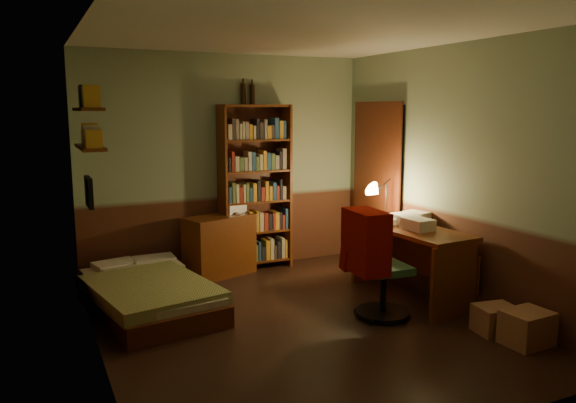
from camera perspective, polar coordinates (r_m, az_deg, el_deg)
name	(u,v)px	position (r m, az deg, el deg)	size (l,w,h in m)	color
floor	(299,324)	(5.31, 1.17, -12.31)	(3.50, 4.00, 0.02)	black
ceiling	(300,31)	(4.98, 1.28, 16.97)	(3.50, 4.00, 0.02)	silver
wall_back	(226,164)	(6.83, -6.30, 3.84)	(3.50, 0.02, 2.60)	gray
wall_left	(91,196)	(4.49, -19.34, 0.49)	(0.02, 4.00, 2.60)	gray
wall_right	(455,174)	(5.97, 16.57, 2.71)	(0.02, 4.00, 2.60)	gray
wall_front	(457,226)	(3.32, 16.80, -2.36)	(3.50, 0.02, 2.60)	gray
doorway	(378,187)	(7.00, 9.14, 1.44)	(0.06, 0.90, 2.00)	black
door_trim	(376,187)	(6.98, 8.90, 1.42)	(0.02, 0.98, 2.08)	#3F190B
bed	(147,283)	(5.74, -14.09, -8.02)	(0.95, 1.78, 0.53)	#596F3F
dresser	(220,246)	(6.70, -6.97, -4.47)	(0.80, 0.40, 0.71)	#58270E
mini_stereo	(233,207)	(6.80, -5.56, -0.57)	(0.26, 0.20, 0.14)	#B2B2B7
bookshelf	(255,188)	(6.82, -3.35, 1.36)	(0.86, 0.27, 2.01)	#58270E
bottle_left	(243,94)	(6.82, -4.56, 10.83)	(0.07, 0.07, 0.25)	black
bottle_right	(252,95)	(6.86, -3.67, 10.79)	(0.06, 0.06, 0.24)	black
desk	(409,262)	(6.00, 12.16, -6.08)	(0.58, 1.40, 0.75)	#58270E
paper_stack	(417,216)	(6.26, 12.93, -1.47)	(0.19, 0.26, 0.10)	silver
desk_lamp	(386,190)	(6.51, 9.94, 1.12)	(0.17, 0.17, 0.57)	black
office_chair	(384,264)	(5.37, 9.73, -6.25)	(0.52, 0.46, 1.04)	#2D5C38
red_jacket	(349,177)	(5.26, 6.24, 2.48)	(0.27, 0.49, 0.58)	#970A00
wall_shelf_lower	(90,147)	(5.56, -19.47, 5.21)	(0.20, 0.90, 0.03)	#58270E
wall_shelf_upper	(88,109)	(5.55, -19.67, 8.82)	(0.20, 0.90, 0.03)	#58270E
framed_picture	(89,192)	(5.09, -19.57, 0.91)	(0.04, 0.32, 0.26)	black
cardboard_box_a	(527,328)	(5.21, 23.11, -11.73)	(0.38, 0.31, 0.29)	#9F6846
cardboard_box_b	(496,319)	(5.38, 20.33, -11.15)	(0.34, 0.28, 0.24)	#9F6846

